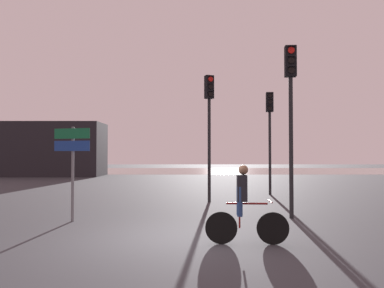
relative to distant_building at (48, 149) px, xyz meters
The scene contains 8 objects.
ground_plane 26.74m from the distant_building, 63.50° to the right, with size 120.00×120.00×0.00m, color #333338.
water_strip 15.70m from the distant_building, 40.06° to the left, with size 80.00×16.00×0.01m, color gray.
distant_building is the anchor object (origin of this frame).
traffic_light_center 21.89m from the distant_building, 53.22° to the right, with size 0.39×0.41×4.90m.
traffic_light_far_right 21.85m from the distant_building, 42.91° to the right, with size 0.33×0.35×4.68m.
traffic_light_near_right 26.13m from the distant_building, 54.15° to the right, with size 0.34×0.35×4.99m.
direction_sign_post 23.54m from the distant_building, 67.16° to the right, with size 1.06×0.34×2.60m.
cyclist 27.80m from the distant_building, 60.94° to the right, with size 1.71×0.46×1.62m.
Camera 1 is at (0.53, -8.11, 1.84)m, focal length 35.00 mm.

